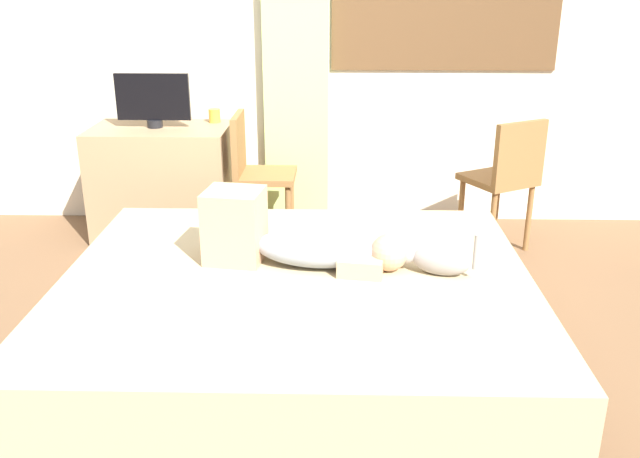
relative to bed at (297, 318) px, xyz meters
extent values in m
plane|color=brown|center=(-0.01, -0.18, -0.21)|extent=(16.00, 16.00, 0.00)
cube|color=beige|center=(-0.01, 2.02, 1.24)|extent=(6.40, 0.12, 2.90)
cube|color=brown|center=(0.00, 0.00, -0.14)|extent=(2.16, 1.88, 0.14)
cube|color=tan|center=(0.00, 0.00, 0.07)|extent=(2.10, 1.83, 0.28)
ellipsoid|color=#8C939E|center=(0.08, 0.13, 0.30)|extent=(0.59, 0.34, 0.17)
sphere|color=tan|center=(0.42, 0.08, 0.30)|extent=(0.17, 0.17, 0.17)
cube|color=tan|center=(-0.30, 0.18, 0.38)|extent=(0.29, 0.28, 0.34)
cube|color=tan|center=(0.30, 0.09, 0.25)|extent=(0.24, 0.31, 0.08)
ellipsoid|color=gray|center=(0.64, 0.03, 0.28)|extent=(0.28, 0.19, 0.13)
sphere|color=gray|center=(0.50, 0.08, 0.29)|extent=(0.08, 0.08, 0.08)
cylinder|color=gray|center=(0.79, -0.02, 0.34)|extent=(0.03, 0.03, 0.16)
cube|color=#997A56|center=(-0.99, 1.62, 0.16)|extent=(0.90, 0.56, 0.74)
cylinder|color=black|center=(-1.02, 1.62, 0.56)|extent=(0.10, 0.10, 0.05)
cube|color=black|center=(-1.02, 1.62, 0.73)|extent=(0.48, 0.03, 0.30)
cylinder|color=gold|center=(-0.65, 1.79, 0.58)|extent=(0.08, 0.08, 0.09)
cylinder|color=brown|center=(-0.13, 1.62, 0.01)|extent=(0.04, 0.04, 0.44)
cylinder|color=brown|center=(-0.13, 1.32, 0.01)|extent=(0.04, 0.04, 0.44)
cylinder|color=brown|center=(-0.43, 1.62, 0.01)|extent=(0.04, 0.04, 0.44)
cylinder|color=brown|center=(-0.43, 1.32, 0.01)|extent=(0.04, 0.04, 0.44)
cube|color=brown|center=(-0.28, 1.47, 0.25)|extent=(0.38, 0.38, 0.04)
cube|color=brown|center=(-0.45, 1.47, 0.46)|extent=(0.04, 0.38, 0.38)
cylinder|color=brown|center=(1.00, 1.48, 0.01)|extent=(0.04, 0.04, 0.44)
cylinder|color=brown|center=(1.26, 1.63, 0.01)|extent=(0.04, 0.04, 0.44)
cylinder|color=brown|center=(1.14, 1.22, 0.01)|extent=(0.04, 0.04, 0.44)
cylinder|color=brown|center=(1.41, 1.37, 0.01)|extent=(0.04, 0.04, 0.44)
cube|color=brown|center=(1.20, 1.43, 0.25)|extent=(0.52, 0.52, 0.04)
cube|color=brown|center=(1.29, 1.28, 0.46)|extent=(0.35, 0.22, 0.38)
cube|color=#ADCC75|center=(-0.11, 1.90, 1.01)|extent=(0.44, 0.06, 2.43)
camera|label=1|loc=(0.17, -2.79, 1.49)|focal=38.49mm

